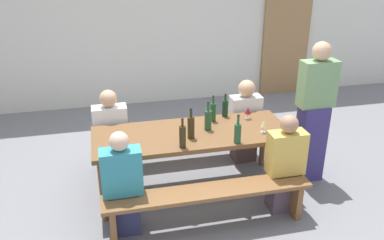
% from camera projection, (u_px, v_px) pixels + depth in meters
% --- Properties ---
extents(ground_plane, '(24.00, 24.00, 0.00)m').
position_uv_depth(ground_plane, '(192.00, 189.00, 4.87)').
color(ground_plane, slate).
extents(back_wall, '(14.00, 0.20, 3.20)m').
position_uv_depth(back_wall, '(151.00, 12.00, 6.98)').
color(back_wall, silver).
rests_on(back_wall, ground).
extents(wooden_door, '(0.90, 0.06, 2.10)m').
position_uv_depth(wooden_door, '(286.00, 39.00, 7.59)').
color(wooden_door, '#9E7247').
rests_on(wooden_door, ground).
extents(tasting_table, '(2.21, 0.84, 0.75)m').
position_uv_depth(tasting_table, '(192.00, 138.00, 4.60)').
color(tasting_table, brown).
rests_on(tasting_table, ground).
extents(bench_near, '(2.11, 0.30, 0.45)m').
position_uv_depth(bench_near, '(208.00, 198.00, 4.08)').
color(bench_near, brown).
rests_on(bench_near, ground).
extents(bench_far, '(2.11, 0.30, 0.45)m').
position_uv_depth(bench_far, '(180.00, 136.00, 5.37)').
color(bench_far, brown).
rests_on(bench_far, ground).
extents(wine_bottle_0, '(0.07, 0.07, 0.32)m').
position_uv_depth(wine_bottle_0, '(213.00, 112.00, 4.81)').
color(wine_bottle_0, '#194723').
rests_on(wine_bottle_0, tasting_table).
extents(wine_bottle_1, '(0.08, 0.08, 0.34)m').
position_uv_depth(wine_bottle_1, '(208.00, 120.00, 4.59)').
color(wine_bottle_1, '#234C2D').
rests_on(wine_bottle_1, tasting_table).
extents(wine_bottle_2, '(0.07, 0.07, 0.32)m').
position_uv_depth(wine_bottle_2, '(183.00, 136.00, 4.19)').
color(wine_bottle_2, '#332814').
rests_on(wine_bottle_2, tasting_table).
extents(wine_bottle_3, '(0.07, 0.07, 0.29)m').
position_uv_depth(wine_bottle_3, '(225.00, 108.00, 4.94)').
color(wine_bottle_3, '#143319').
rests_on(wine_bottle_3, tasting_table).
extents(wine_bottle_4, '(0.07, 0.07, 0.32)m').
position_uv_depth(wine_bottle_4, '(238.00, 133.00, 4.29)').
color(wine_bottle_4, '#234C2D').
rests_on(wine_bottle_4, tasting_table).
extents(wine_bottle_5, '(0.08, 0.08, 0.34)m').
position_uv_depth(wine_bottle_5, '(191.00, 127.00, 4.39)').
color(wine_bottle_5, '#332814').
rests_on(wine_bottle_5, tasting_table).
extents(wine_glass_0, '(0.07, 0.07, 0.15)m').
position_uv_depth(wine_glass_0, '(264.00, 124.00, 4.52)').
color(wine_glass_0, silver).
rests_on(wine_glass_0, tasting_table).
extents(wine_glass_1, '(0.08, 0.08, 0.14)m').
position_uv_depth(wine_glass_1, '(248.00, 111.00, 4.87)').
color(wine_glass_1, silver).
rests_on(wine_glass_1, tasting_table).
extents(seated_guest_near_0, '(0.39, 0.24, 1.10)m').
position_uv_depth(seated_guest_near_0, '(123.00, 187.00, 3.98)').
color(seated_guest_near_0, navy).
rests_on(seated_guest_near_0, ground).
extents(seated_guest_near_1, '(0.39, 0.24, 1.11)m').
position_uv_depth(seated_guest_near_1, '(285.00, 166.00, 4.33)').
color(seated_guest_near_1, '#564352').
rests_on(seated_guest_near_1, ground).
extents(seated_guest_far_0, '(0.41, 0.24, 1.12)m').
position_uv_depth(seated_guest_far_0, '(111.00, 136.00, 4.98)').
color(seated_guest_far_0, '#38434A').
rests_on(seated_guest_far_0, ground).
extents(seated_guest_far_1, '(0.40, 0.24, 1.12)m').
position_uv_depth(seated_guest_far_1, '(245.00, 123.00, 5.34)').
color(seated_guest_far_1, '#513D3A').
rests_on(seated_guest_far_1, ground).
extents(standing_host, '(0.41, 0.24, 1.71)m').
position_uv_depth(standing_host, '(314.00, 116.00, 4.79)').
color(standing_host, navy).
rests_on(standing_host, ground).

